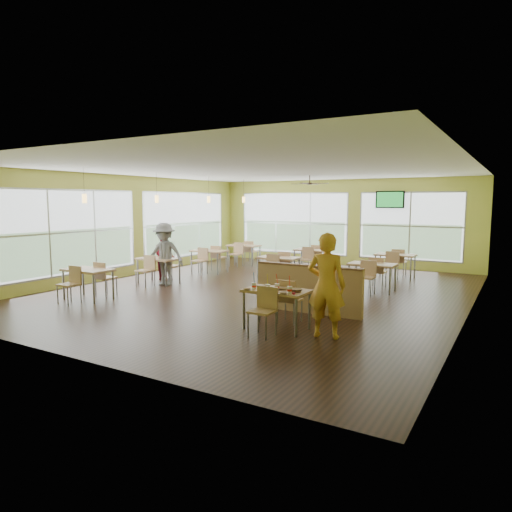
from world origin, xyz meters
name	(u,v)px	position (x,y,z in m)	size (l,w,h in m)	color
room	(263,231)	(0.00, 0.00, 1.60)	(12.00, 12.04, 3.20)	black
window_bays	(240,228)	(-2.65, 3.08, 1.48)	(9.24, 10.24, 2.38)	white
main_table	(277,296)	(2.00, -3.00, 0.63)	(1.22, 1.52, 0.87)	tan
half_wall_divider	(308,289)	(2.00, -1.55, 0.52)	(2.40, 0.14, 1.04)	tan
dining_tables	(260,259)	(-1.05, 1.71, 0.63)	(6.92, 8.72, 0.87)	tan
pendant_lights	(183,199)	(-3.20, 0.68, 2.45)	(0.11, 7.31, 0.86)	#2D2119
ceiling_fan	(310,183)	(0.00, 3.00, 2.95)	(1.25, 1.25, 0.29)	#2D2119
tv_backwall	(390,200)	(1.80, 5.90, 2.45)	(1.00, 0.07, 0.60)	black
man_plaid	(326,285)	(2.99, -3.02, 0.93)	(0.68, 0.44, 1.85)	#CC5D16
patron_maroon	(165,256)	(-3.46, 0.06, 0.73)	(0.71, 0.56, 1.47)	maroon
patron_grey	(165,254)	(-2.88, -0.58, 0.89)	(1.15, 0.66, 1.78)	slate
cup_blue	(254,286)	(1.64, -3.22, 0.82)	(0.10, 0.10, 0.35)	white
cup_yellow	(267,288)	(1.94, -3.25, 0.82)	(0.10, 0.10, 0.35)	white
cup_red_near	(277,287)	(2.04, -3.07, 0.82)	(0.09, 0.09, 0.33)	white
cup_red_far	(290,290)	(2.38, -3.23, 0.82)	(0.10, 0.10, 0.35)	white
food_basket	(296,290)	(2.40, -3.01, 0.78)	(0.24, 0.24, 0.05)	black
ketchup_cup	(294,293)	(2.46, -3.23, 0.76)	(0.06, 0.06, 0.03)	#AD1126
wrapper_left	(247,289)	(1.54, -3.30, 0.77)	(0.15, 0.13, 0.04)	olive
wrapper_mid	(282,288)	(2.09, -2.95, 0.77)	(0.19, 0.17, 0.05)	olive
wrapper_right	(283,293)	(2.29, -3.30, 0.77)	(0.14, 0.12, 0.03)	olive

